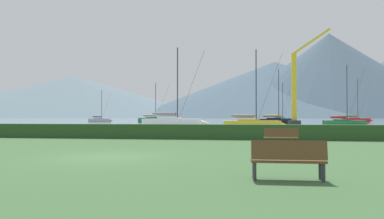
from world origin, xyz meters
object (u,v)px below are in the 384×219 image
Objects in this scene: park_bench_near_path at (281,136)px; sailboat_slip_3 at (252,124)px; sailboat_slip_0 at (345,123)px; dock_crane at (296,93)px; sailboat_slip_7 at (281,119)px; park_bench_under_tree at (288,158)px; sailboat_slip_4 at (100,120)px; sailboat_slip_2 at (276,121)px; sailboat_slip_8 at (154,120)px; sailboat_slip_9 at (174,122)px; sailboat_slip_5 at (356,120)px.

sailboat_slip_3 is at bearing 88.99° from park_bench_near_path.
dock_crane reaches higher than sailboat_slip_0.
sailboat_slip_7 is 90.77m from park_bench_under_tree.
sailboat_slip_2 is at bearing -28.24° from sailboat_slip_4.
sailboat_slip_3 is at bearing -99.18° from sailboat_slip_7.
sailboat_slip_3 is at bearing -102.42° from sailboat_slip_2.
sailboat_slip_7 is 0.64× the size of dock_crane.
sailboat_slip_8 is 41.26m from sailboat_slip_9.
sailboat_slip_2 reaches higher than sailboat_slip_4.
park_bench_near_path is 0.96× the size of park_bench_under_tree.
sailboat_slip_5 is 1.15× the size of sailboat_slip_8.
sailboat_slip_7 reaches higher than sailboat_slip_2.
sailboat_slip_9 is 25.89m from dock_crane.
sailboat_slip_3 is 10.56m from sailboat_slip_9.
sailboat_slip_0 is 43.38m from sailboat_slip_5.
dock_crane is at bearing 80.67° from park_bench_under_tree.
sailboat_slip_0 is 0.83× the size of sailboat_slip_5.
sailboat_slip_2 is 5.80× the size of park_bench_under_tree.
sailboat_slip_5 is (13.52, 41.22, 0.09)m from sailboat_slip_0.
dock_crane is at bearing 48.85° from sailboat_slip_9.
sailboat_slip_8 is (-50.06, -12.59, 0.02)m from sailboat_slip_5.
sailboat_slip_4 is 48.38m from sailboat_slip_7.
sailboat_slip_3 reaches higher than sailboat_slip_4.
sailboat_slip_4 is at bearing -170.34° from sailboat_slip_5.
park_bench_under_tree is (-0.73, -9.28, 0.00)m from park_bench_near_path.
sailboat_slip_7 reaches higher than sailboat_slip_9.
sailboat_slip_0 is at bearing 72.51° from park_bench_under_tree.
park_bench_under_tree is (-4.54, -57.91, -0.10)m from sailboat_slip_2.
dock_crane reaches higher than park_bench_near_path.
sailboat_slip_3 is 48.43m from sailboat_slip_8.
sailboat_slip_9 is (-9.95, 3.52, 0.10)m from sailboat_slip_3.
sailboat_slip_2 reaches higher than park_bench_near_path.
dock_crane is (-19.50, -33.51, 4.87)m from sailboat_slip_5.
dock_crane is (6.82, 45.61, 4.98)m from park_bench_near_path.
sailboat_slip_0 is 0.55× the size of dock_crane.
sailboat_slip_5 reaches higher than sailboat_slip_0.
dock_crane is (-0.92, -35.49, 4.85)m from sailboat_slip_7.
sailboat_slip_5 is 51.62m from sailboat_slip_8.
sailboat_slip_3 is 0.56× the size of dock_crane.
park_bench_under_tree is (0.21, -33.09, -0.08)m from sailboat_slip_3.
sailboat_slip_8 reaches higher than sailboat_slip_4.
sailboat_slip_3 is at bearing -16.57° from sailboat_slip_9.
sailboat_slip_8 is 0.58× the size of dock_crane.
sailboat_slip_7 is 34.69m from sailboat_slip_8.
sailboat_slip_7 is at bearing 81.29° from park_bench_near_path.
sailboat_slip_7 is at bearing 88.51° from dock_crane.
sailboat_slip_5 is 6.71× the size of park_bench_near_path.
sailboat_slip_5 is 18.68m from sailboat_slip_7.
park_bench_near_path is (-7.74, -81.10, -0.13)m from sailboat_slip_7.
sailboat_slip_3 reaches higher than sailboat_slip_0.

